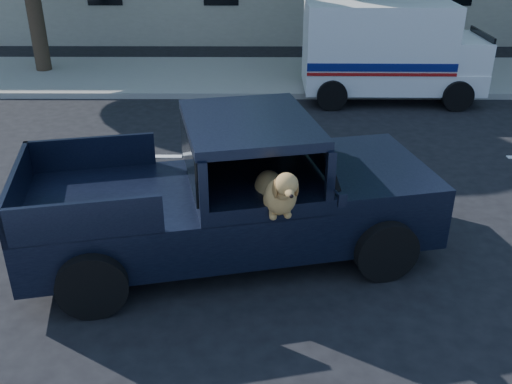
# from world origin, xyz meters

# --- Properties ---
(ground) EXTENTS (120.00, 120.00, 0.00)m
(ground) POSITION_xyz_m (0.00, 0.00, 0.00)
(ground) COLOR black
(ground) RESTS_ON ground
(far_sidewalk) EXTENTS (60.00, 4.00, 0.15)m
(far_sidewalk) POSITION_xyz_m (0.00, 9.20, 0.07)
(far_sidewalk) COLOR gray
(far_sidewalk) RESTS_ON ground
(lane_stripes) EXTENTS (21.60, 0.14, 0.01)m
(lane_stripes) POSITION_xyz_m (2.00, 3.40, 0.01)
(lane_stripes) COLOR silver
(lane_stripes) RESTS_ON ground
(pickup_truck) EXTENTS (5.78, 3.32, 1.95)m
(pickup_truck) POSITION_xyz_m (1.85, -0.06, 0.66)
(pickup_truck) COLOR black
(pickup_truck) RESTS_ON ground
(mail_truck) EXTENTS (4.38, 2.26, 2.39)m
(mail_truck) POSITION_xyz_m (5.52, 7.33, 1.04)
(mail_truck) COLOR silver
(mail_truck) RESTS_ON ground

